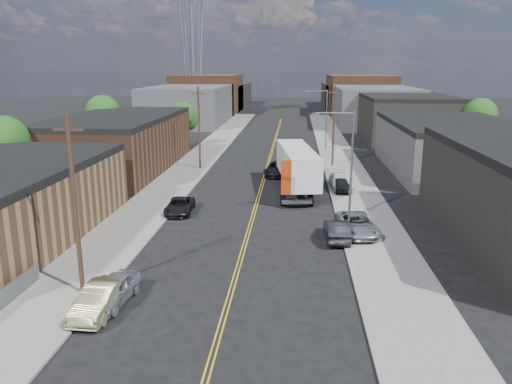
% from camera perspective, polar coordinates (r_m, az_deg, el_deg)
% --- Properties ---
extents(ground, '(260.00, 260.00, 0.00)m').
position_cam_1_polar(ground, '(75.85, 1.86, 4.83)').
color(ground, black).
rests_on(ground, ground).
extents(centerline, '(0.32, 120.00, 0.01)m').
position_cam_1_polar(centerline, '(61.12, 1.20, 2.55)').
color(centerline, gold).
rests_on(centerline, ground).
extents(sidewalk_left, '(5.00, 140.00, 0.15)m').
position_cam_1_polar(sidewalk_left, '(62.37, -7.56, 2.73)').
color(sidewalk_left, slate).
rests_on(sidewalk_left, ground).
extents(sidewalk_right, '(5.00, 140.00, 0.15)m').
position_cam_1_polar(sidewalk_right, '(61.31, 10.10, 2.43)').
color(sidewalk_right, slate).
rests_on(sidewalk_right, ground).
extents(warehouse_brown, '(12.00, 26.00, 6.60)m').
position_cam_1_polar(warehouse_brown, '(63.20, -15.44, 5.46)').
color(warehouse_brown, '#4C2F1E').
rests_on(warehouse_brown, ground).
extents(industrial_right_b, '(14.00, 24.00, 6.10)m').
position_cam_1_polar(industrial_right_b, '(64.20, 21.35, 4.90)').
color(industrial_right_b, '#343437').
rests_on(industrial_right_b, ground).
extents(industrial_right_c, '(14.00, 22.00, 7.60)m').
position_cam_1_polar(industrial_right_c, '(89.12, 16.69, 8.12)').
color(industrial_right_c, black).
rests_on(industrial_right_c, ground).
extents(skyline_left_a, '(16.00, 30.00, 8.00)m').
position_cam_1_polar(skyline_left_a, '(112.54, -7.63, 9.85)').
color(skyline_left_a, '#343437').
rests_on(skyline_left_a, ground).
extents(skyline_right_a, '(16.00, 30.00, 8.00)m').
position_cam_1_polar(skyline_right_a, '(111.31, 13.25, 9.55)').
color(skyline_right_a, '#343437').
rests_on(skyline_right_a, ground).
extents(skyline_left_b, '(16.00, 26.00, 10.00)m').
position_cam_1_polar(skyline_left_b, '(136.97, -5.44, 11.09)').
color(skyline_left_b, '#4C2F1E').
rests_on(skyline_left_b, ground).
extents(skyline_right_b, '(16.00, 26.00, 10.00)m').
position_cam_1_polar(skyline_right_b, '(135.96, 11.72, 10.84)').
color(skyline_right_b, '#4C2F1E').
rests_on(skyline_right_b, ground).
extents(skyline_left_c, '(16.00, 40.00, 7.00)m').
position_cam_1_polar(skyline_left_c, '(156.77, -4.16, 10.96)').
color(skyline_left_c, black).
rests_on(skyline_left_c, ground).
extents(skyline_right_c, '(16.00, 40.00, 7.00)m').
position_cam_1_polar(skyline_right_c, '(155.88, 10.81, 10.74)').
color(skyline_right_c, black).
rests_on(skyline_right_c, ground).
extents(streetlight_near, '(3.39, 0.25, 9.00)m').
position_cam_1_polar(streetlight_near, '(40.58, 10.34, 3.98)').
color(streetlight_near, gray).
rests_on(streetlight_near, ground).
extents(streetlight_far, '(3.39, 0.25, 9.00)m').
position_cam_1_polar(streetlight_far, '(75.20, 7.76, 8.73)').
color(streetlight_far, gray).
rests_on(streetlight_far, ground).
extents(utility_pole_left_near, '(1.60, 0.26, 10.00)m').
position_cam_1_polar(utility_pole_left_near, '(28.30, -19.97, -1.50)').
color(utility_pole_left_near, black).
rests_on(utility_pole_left_near, ground).
extents(utility_pole_left_far, '(1.60, 0.26, 10.00)m').
position_cam_1_polar(utility_pole_left_far, '(61.30, -6.52, 7.36)').
color(utility_pole_left_far, black).
rests_on(utility_pole_left_far, ground).
extents(utility_pole_right, '(1.60, 0.26, 10.00)m').
position_cam_1_polar(utility_pole_right, '(63.34, 8.87, 7.50)').
color(utility_pole_right, black).
rests_on(utility_pole_right, ground).
extents(tree_left_near, '(4.85, 4.76, 7.91)m').
position_cam_1_polar(tree_left_near, '(52.96, -26.78, 4.89)').
color(tree_left_near, black).
rests_on(tree_left_near, ground).
extents(tree_left_mid, '(5.10, 5.04, 8.37)m').
position_cam_1_polar(tree_left_mid, '(75.25, -17.03, 8.36)').
color(tree_left_mid, black).
rests_on(tree_left_mid, ground).
extents(tree_left_far, '(4.35, 4.20, 6.97)m').
position_cam_1_polar(tree_left_far, '(79.08, -8.29, 8.42)').
color(tree_left_far, black).
rests_on(tree_left_far, ground).
extents(tree_right_far, '(4.85, 4.76, 7.91)m').
position_cam_1_polar(tree_right_far, '(79.67, 24.25, 7.81)').
color(tree_right_far, black).
rests_on(tree_right_far, ground).
extents(semi_truck, '(4.59, 16.98, 4.36)m').
position_cam_1_polar(semi_truck, '(52.18, 4.72, 3.25)').
color(semi_truck, silver).
rests_on(semi_truck, ground).
extents(car_left_a, '(2.24, 4.52, 1.48)m').
position_cam_1_polar(car_left_a, '(28.23, -16.05, -10.75)').
color(car_left_a, '#B8BBBE').
rests_on(car_left_a, ground).
extents(car_left_b, '(1.79, 4.67, 1.52)m').
position_cam_1_polar(car_left_b, '(27.39, -17.41, -11.61)').
color(car_left_b, '#847D56').
rests_on(car_left_b, ground).
extents(car_left_c, '(2.39, 4.78, 1.30)m').
position_cam_1_polar(car_left_c, '(43.54, -8.73, -1.58)').
color(car_left_c, black).
rests_on(car_left_c, ground).
extents(car_right_oncoming, '(1.73, 4.64, 1.51)m').
position_cam_1_polar(car_right_oncoming, '(36.95, 9.21, -4.31)').
color(car_right_oncoming, black).
rests_on(car_right_oncoming, ground).
extents(car_right_lot_a, '(3.11, 5.64, 1.50)m').
position_cam_1_polar(car_right_lot_a, '(38.12, 11.49, -3.61)').
color(car_right_lot_a, '#9B9DA0').
rests_on(car_right_lot_a, sidewalk_right).
extents(car_right_lot_b, '(2.33, 5.08, 1.44)m').
position_cam_1_polar(car_right_lot_b, '(52.26, 9.63, 1.30)').
color(car_right_lot_b, silver).
rests_on(car_right_lot_b, sidewalk_right).
extents(car_right_lot_c, '(1.77, 3.87, 1.29)m').
position_cam_1_polar(car_right_lot_c, '(50.68, 9.78, 0.80)').
color(car_right_lot_c, black).
rests_on(car_right_lot_c, sidewalk_right).
extents(car_ahead_truck, '(3.09, 5.87, 1.57)m').
position_cam_1_polar(car_ahead_truck, '(57.96, 2.51, 2.68)').
color(car_ahead_truck, black).
rests_on(car_ahead_truck, ground).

